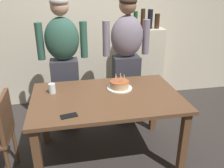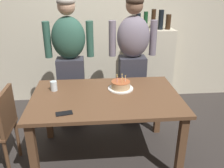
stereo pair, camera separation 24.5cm
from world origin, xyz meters
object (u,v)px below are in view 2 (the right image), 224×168
object	(u,v)px
water_glass_near	(54,86)
person_woman_cardigan	(133,60)
birthday_cake	(121,85)
person_man_bearded	(70,62)
cell_phone	(64,113)

from	to	relation	value
water_glass_near	person_woman_cardigan	world-z (taller)	person_woman_cardigan
person_woman_cardigan	water_glass_near	bearing A→B (deg)	31.29
birthday_cake	person_man_bearded	world-z (taller)	person_man_bearded
person_woman_cardigan	birthday_cake	bearing A→B (deg)	69.17
person_man_bearded	person_woman_cardigan	distance (m)	0.80
person_man_bearded	birthday_cake	bearing A→B (deg)	134.24
birthday_cake	cell_phone	size ratio (longest dim) A/B	1.90
person_man_bearded	person_woman_cardigan	bearing A→B (deg)	-180.00
water_glass_near	cell_phone	size ratio (longest dim) A/B	0.72
birthday_cake	person_woman_cardigan	world-z (taller)	person_woman_cardigan
water_glass_near	cell_phone	world-z (taller)	water_glass_near
water_glass_near	cell_phone	bearing A→B (deg)	-73.30
birthday_cake	cell_phone	world-z (taller)	birthday_cake
water_glass_near	cell_phone	xyz separation A→B (m)	(0.15, -0.51, -0.05)
birthday_cake	person_man_bearded	bearing A→B (deg)	134.24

